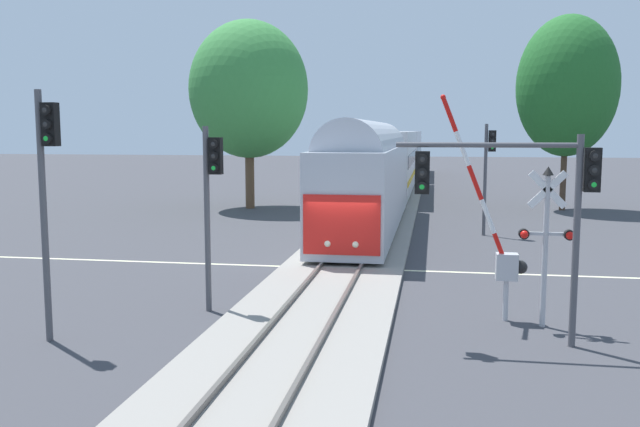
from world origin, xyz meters
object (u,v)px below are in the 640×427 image
object	(u,v)px
commuter_train	(393,160)
oak_behind_train	(249,90)
traffic_signal_near_right	(523,188)
oak_far_right	(567,86)
traffic_signal_far_side	(489,161)
crossing_signal_mast	(546,230)
traffic_signal_median	(211,188)
traffic_signal_near_left	(46,175)
crossing_gate_near	(501,248)

from	to	relation	value
commuter_train	oak_behind_train	size ratio (longest dim) A/B	5.34
traffic_signal_near_right	oak_far_right	world-z (taller)	oak_far_right
commuter_train	traffic_signal_far_side	size ratio (longest dim) A/B	12.01
commuter_train	traffic_signal_far_side	world-z (taller)	commuter_train
commuter_train	traffic_signal_near_right	bearing A→B (deg)	-82.05
commuter_train	crossing_signal_mast	size ratio (longest dim) A/B	15.52
traffic_signal_median	oak_far_right	bearing A→B (deg)	62.64
crossing_signal_mast	commuter_train	bearing A→B (deg)	99.55
commuter_train	oak_far_right	distance (m)	14.97
crossing_signal_mast	traffic_signal_near_left	world-z (taller)	traffic_signal_near_left
crossing_gate_near	oak_far_right	distance (m)	28.07
crossing_gate_near	crossing_signal_mast	world-z (taller)	crossing_gate_near
crossing_signal_mast	oak_behind_train	xyz separation A→B (m)	(-14.57, 24.93, 5.08)
commuter_train	traffic_signal_near_left	size ratio (longest dim) A/B	10.74
crossing_signal_mast	traffic_signal_near_right	distance (m)	2.13
commuter_train	crossing_signal_mast	world-z (taller)	commuter_train
traffic_signal_median	oak_behind_train	bearing A→B (deg)	103.03
traffic_signal_median	traffic_signal_far_side	world-z (taller)	traffic_signal_far_side
commuter_train	crossing_gate_near	bearing A→B (deg)	-81.99
traffic_signal_far_side	oak_far_right	world-z (taller)	oak_far_right
traffic_signal_near_left	traffic_signal_median	xyz separation A→B (m)	(2.89, 3.24, -0.53)
crossing_gate_near	traffic_signal_near_left	xyz separation A→B (m)	(-10.66, -3.63, 2.04)
crossing_signal_mast	crossing_gate_near	bearing A→B (deg)	156.44
crossing_signal_mast	traffic_signal_median	distance (m)	8.86
traffic_signal_near_right	oak_far_right	distance (m)	29.67
crossing_signal_mast	oak_far_right	distance (m)	28.18
traffic_signal_far_side	oak_far_right	distance (m)	13.56
traffic_signal_near_right	traffic_signal_median	world-z (taller)	traffic_signal_median
crossing_signal_mast	traffic_signal_far_side	world-z (taller)	traffic_signal_far_side
traffic_signal_median	traffic_signal_far_side	xyz separation A→B (m)	(8.53, 15.45, 0.13)
oak_behind_train	traffic_signal_near_left	bearing A→B (deg)	-84.19
oak_far_right	traffic_signal_far_side	bearing A→B (deg)	-115.26
oak_behind_train	crossing_gate_near	bearing A→B (deg)	-61.09
traffic_signal_near_left	commuter_train	bearing A→B (deg)	81.67
commuter_train	traffic_signal_near_right	xyz separation A→B (m)	(5.21, -37.32, 0.96)
traffic_signal_near_right	traffic_signal_far_side	world-z (taller)	traffic_signal_far_side
crossing_signal_mast	traffic_signal_near_left	size ratio (longest dim) A/B	0.69
commuter_train	traffic_signal_median	bearing A→B (deg)	-94.49
crossing_gate_near	traffic_signal_near_right	size ratio (longest dim) A/B	1.21
traffic_signal_near_right	oak_far_right	size ratio (longest dim) A/B	0.41
traffic_signal_near_left	traffic_signal_near_right	distance (m)	11.03
oak_behind_train	oak_far_right	xyz separation A→B (m)	(19.79, 2.26, 0.15)
traffic_signal_near_right	oak_far_right	xyz separation A→B (m)	(6.02, 28.78, 4.04)
traffic_signal_median	oak_behind_train	size ratio (longest dim) A/B	0.43
crossing_gate_near	traffic_signal_near_left	world-z (taller)	traffic_signal_near_left
traffic_signal_near_right	oak_behind_train	world-z (taller)	oak_behind_train
crossing_signal_mast	traffic_signal_near_right	bearing A→B (deg)	-116.76
oak_behind_train	oak_far_right	distance (m)	19.92
commuter_train	traffic_signal_near_left	xyz separation A→B (m)	(-5.69, -38.92, 1.23)
commuter_train	oak_far_right	size ratio (longest dim) A/B	5.27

